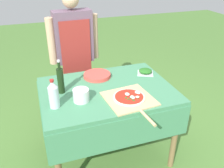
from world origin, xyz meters
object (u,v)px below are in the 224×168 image
at_px(oil_bottle, 61,80).
at_px(mixing_tub, 81,95).
at_px(water_bottle, 54,94).
at_px(person_cook, 74,49).
at_px(herb_container, 145,71).
at_px(pizza_on_peel, 130,99).
at_px(plate_stack, 97,75).
at_px(prep_table, 107,98).

xyz_separation_m(oil_bottle, mixing_tub, (0.13, -0.19, -0.07)).
bearing_deg(water_bottle, person_cook, 69.70).
relative_size(person_cook, oil_bottle, 4.96).
xyz_separation_m(person_cook, water_bottle, (-0.33, -0.90, -0.02)).
bearing_deg(herb_container, pizza_on_peel, -129.55).
xyz_separation_m(herb_container, mixing_tub, (-0.72, -0.30, 0.03)).
bearing_deg(herb_container, plate_stack, 170.14).
relative_size(prep_table, water_bottle, 4.90).
height_order(prep_table, plate_stack, plate_stack).
distance_m(pizza_on_peel, mixing_tub, 0.40).
distance_m(prep_table, plate_stack, 0.29).
bearing_deg(person_cook, plate_stack, 100.63).
relative_size(oil_bottle, herb_container, 1.52).
bearing_deg(plate_stack, water_bottle, -138.50).
distance_m(pizza_on_peel, plate_stack, 0.52).
xyz_separation_m(prep_table, plate_stack, (-0.02, 0.26, 0.12)).
height_order(person_cook, mixing_tub, person_cook).
xyz_separation_m(oil_bottle, plate_stack, (0.37, 0.19, -0.10)).
distance_m(person_cook, water_bottle, 0.96).
height_order(prep_table, water_bottle, water_bottle).
bearing_deg(prep_table, herb_container, 20.65).
bearing_deg(oil_bottle, pizza_on_peel, -30.68).
relative_size(water_bottle, plate_stack, 0.90).
bearing_deg(pizza_on_peel, oil_bottle, 143.97).
height_order(herb_container, mixing_tub, mixing_tub).
xyz_separation_m(mixing_tub, plate_stack, (0.24, 0.38, -0.04)).
bearing_deg(oil_bottle, person_cook, 70.13).
height_order(person_cook, oil_bottle, person_cook).
bearing_deg(pizza_on_peel, plate_stack, 100.39).
distance_m(pizza_on_peel, oil_bottle, 0.61).
distance_m(pizza_on_peel, water_bottle, 0.61).
relative_size(prep_table, person_cook, 0.79).
distance_m(pizza_on_peel, herb_container, 0.54).
relative_size(mixing_tub, plate_stack, 0.49).
bearing_deg(oil_bottle, water_bottle, -111.70).
bearing_deg(herb_container, oil_bottle, -172.70).
xyz_separation_m(herb_container, plate_stack, (-0.48, 0.08, -0.01)).
height_order(oil_bottle, herb_container, oil_bottle).
bearing_deg(water_bottle, herb_container, 18.84).
bearing_deg(plate_stack, herb_container, -9.86).
distance_m(person_cook, oil_bottle, 0.74).
relative_size(person_cook, herb_container, 7.55).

